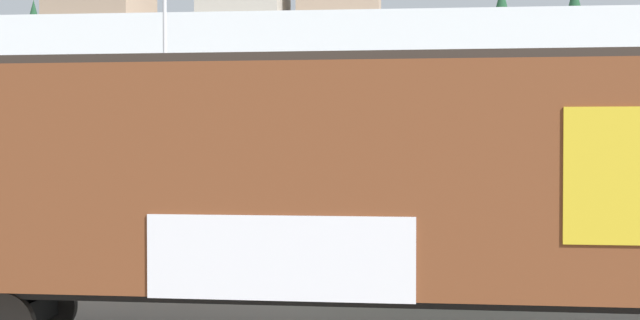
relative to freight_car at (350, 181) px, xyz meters
The scene contains 5 objects.
freight_car is the anchor object (origin of this frame).
flagpole 15.40m from the freight_car, 116.93° to the left, with size 0.87×1.39×9.51m.
hillside 56.34m from the freight_car, 89.29° to the left, with size 128.92×43.80×14.65m.
parked_car_white 7.06m from the freight_car, 132.06° to the left, with size 4.25×1.99×1.76m.
parked_car_green 6.13m from the freight_car, 75.41° to the left, with size 4.61×2.09×1.61m.
Camera 1 is at (0.00, -11.93, 3.06)m, focal length 46.74 mm.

